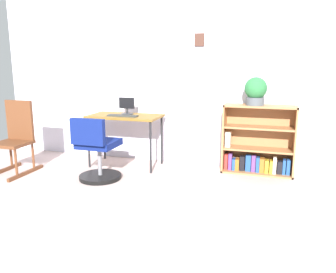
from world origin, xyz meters
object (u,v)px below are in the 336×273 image
(office_chair, at_px, (97,153))
(potted_plant_on_shelf, at_px, (256,91))
(keyboard, at_px, (123,116))
(rocking_chair, at_px, (16,137))
(monitor, at_px, (127,106))
(desk, at_px, (125,120))
(bookshelf_low, at_px, (257,144))

(office_chair, distance_m, potted_plant_on_shelf, 2.12)
(keyboard, bearing_deg, office_chair, -99.16)
(potted_plant_on_shelf, bearing_deg, keyboard, -170.38)
(office_chair, height_order, rocking_chair, rocking_chair)
(rocking_chair, bearing_deg, monitor, 31.52)
(office_chair, xyz_separation_m, rocking_chair, (-1.18, -0.00, 0.13))
(desk, height_order, keyboard, keyboard)
(bookshelf_low, bearing_deg, keyboard, -168.97)
(rocking_chair, bearing_deg, bookshelf_low, 16.81)
(rocking_chair, bearing_deg, keyboard, 24.23)
(office_chair, height_order, potted_plant_on_shelf, potted_plant_on_shelf)
(desk, relative_size, monitor, 4.22)
(keyboard, xyz_separation_m, rocking_chair, (-1.27, -0.57, -0.26))
(bookshelf_low, bearing_deg, rocking_chair, -163.19)
(monitor, relative_size, potted_plant_on_shelf, 0.66)
(rocking_chair, distance_m, potted_plant_on_shelf, 3.15)
(keyboard, relative_size, office_chair, 0.52)
(monitor, xyz_separation_m, bookshelf_low, (1.78, 0.15, -0.45))
(desk, xyz_separation_m, rocking_chair, (-1.25, -0.68, -0.18))
(monitor, height_order, office_chair, monitor)
(monitor, distance_m, potted_plant_on_shelf, 1.74)
(desk, xyz_separation_m, potted_plant_on_shelf, (1.72, 0.18, 0.42))
(desk, height_order, monitor, monitor)
(desk, distance_m, rocking_chair, 1.44)
(monitor, relative_size, bookshelf_low, 0.26)
(keyboard, xyz_separation_m, potted_plant_on_shelf, (1.70, 0.29, 0.35))
(desk, distance_m, office_chair, 0.75)
(keyboard, bearing_deg, potted_plant_on_shelf, 9.62)
(desk, xyz_separation_m, bookshelf_low, (1.77, 0.23, -0.27))
(monitor, xyz_separation_m, rocking_chair, (-1.25, -0.77, -0.36))
(keyboard, distance_m, potted_plant_on_shelf, 1.76)
(monitor, bearing_deg, potted_plant_on_shelf, 3.12)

